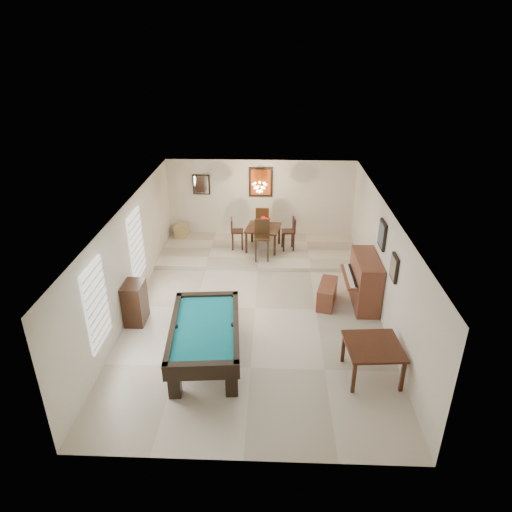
# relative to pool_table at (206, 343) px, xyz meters

# --- Properties ---
(ground_plane) EXTENTS (6.00, 9.00, 0.02)m
(ground_plane) POSITION_rel_pool_table_xyz_m (0.93, 2.04, -0.43)
(ground_plane) COLOR beige
(wall_back) EXTENTS (6.00, 0.04, 2.60)m
(wall_back) POSITION_rel_pool_table_xyz_m (0.93, 6.54, 0.88)
(wall_back) COLOR silver
(wall_back) RESTS_ON ground_plane
(wall_front) EXTENTS (6.00, 0.04, 2.60)m
(wall_front) POSITION_rel_pool_table_xyz_m (0.93, -2.46, 0.88)
(wall_front) COLOR silver
(wall_front) RESTS_ON ground_plane
(wall_left) EXTENTS (0.04, 9.00, 2.60)m
(wall_left) POSITION_rel_pool_table_xyz_m (-2.07, 2.04, 0.88)
(wall_left) COLOR silver
(wall_left) RESTS_ON ground_plane
(wall_right) EXTENTS (0.04, 9.00, 2.60)m
(wall_right) POSITION_rel_pool_table_xyz_m (3.93, 2.04, 0.88)
(wall_right) COLOR silver
(wall_right) RESTS_ON ground_plane
(ceiling) EXTENTS (6.00, 9.00, 0.04)m
(ceiling) POSITION_rel_pool_table_xyz_m (0.93, 2.04, 2.18)
(ceiling) COLOR white
(ceiling) RESTS_ON wall_back
(dining_step) EXTENTS (6.00, 2.50, 0.12)m
(dining_step) POSITION_rel_pool_table_xyz_m (0.93, 5.29, -0.36)
(dining_step) COLOR beige
(dining_step) RESTS_ON ground_plane
(window_left_front) EXTENTS (0.06, 1.00, 1.70)m
(window_left_front) POSITION_rel_pool_table_xyz_m (-2.04, -0.16, 0.98)
(window_left_front) COLOR white
(window_left_front) RESTS_ON wall_left
(window_left_rear) EXTENTS (0.06, 1.00, 1.70)m
(window_left_rear) POSITION_rel_pool_table_xyz_m (-2.04, 2.64, 0.98)
(window_left_rear) COLOR white
(window_left_rear) RESTS_ON wall_left
(pool_table) EXTENTS (1.59, 2.64, 0.84)m
(pool_table) POSITION_rel_pool_table_xyz_m (0.00, 0.00, 0.00)
(pool_table) COLOR black
(pool_table) RESTS_ON ground_plane
(square_table) EXTENTS (1.14, 1.14, 0.73)m
(square_table) POSITION_rel_pool_table_xyz_m (3.30, -0.33, -0.06)
(square_table) COLOR #33180C
(square_table) RESTS_ON ground_plane
(upright_piano) EXTENTS (0.85, 1.52, 1.27)m
(upright_piano) POSITION_rel_pool_table_xyz_m (3.48, 2.40, 0.21)
(upright_piano) COLOR brown
(upright_piano) RESTS_ON ground_plane
(piano_bench) EXTENTS (0.62, 1.07, 0.56)m
(piano_bench) POSITION_rel_pool_table_xyz_m (2.71, 2.35, -0.14)
(piano_bench) COLOR brown
(piano_bench) RESTS_ON ground_plane
(apothecary_chest) EXTENTS (0.44, 0.67, 1.00)m
(apothecary_chest) POSITION_rel_pool_table_xyz_m (-1.83, 1.38, 0.08)
(apothecary_chest) COLOR black
(apothecary_chest) RESTS_ON ground_plane
(dining_table) EXTENTS (1.14, 1.14, 0.83)m
(dining_table) POSITION_rel_pool_table_xyz_m (1.04, 5.35, 0.11)
(dining_table) COLOR black
(dining_table) RESTS_ON dining_step
(flower_vase) EXTENTS (0.15, 0.15, 0.23)m
(flower_vase) POSITION_rel_pool_table_xyz_m (1.04, 5.35, 0.64)
(flower_vase) COLOR red
(flower_vase) RESTS_ON dining_table
(dining_chair_south) EXTENTS (0.45, 0.45, 1.19)m
(dining_chair_south) POSITION_rel_pool_table_xyz_m (1.02, 4.58, 0.29)
(dining_chair_south) COLOR black
(dining_chair_south) RESTS_ON dining_step
(dining_chair_north) EXTENTS (0.43, 0.43, 1.12)m
(dining_chair_north) POSITION_rel_pool_table_xyz_m (1.00, 6.09, 0.26)
(dining_chair_north) COLOR black
(dining_chair_north) RESTS_ON dining_step
(dining_chair_west) EXTENTS (0.39, 0.39, 0.98)m
(dining_chair_west) POSITION_rel_pool_table_xyz_m (0.25, 5.33, 0.19)
(dining_chair_west) COLOR black
(dining_chair_west) RESTS_ON dining_step
(dining_chair_east) EXTENTS (0.42, 0.42, 1.02)m
(dining_chair_east) POSITION_rel_pool_table_xyz_m (1.81, 5.31, 0.21)
(dining_chair_east) COLOR black
(dining_chair_east) RESTS_ON dining_step
(corner_bench) EXTENTS (0.43, 0.50, 0.41)m
(corner_bench) POSITION_rel_pool_table_xyz_m (-1.66, 6.19, -0.10)
(corner_bench) COLOR tan
(corner_bench) RESTS_ON dining_step
(chandelier) EXTENTS (0.44, 0.44, 0.60)m
(chandelier) POSITION_rel_pool_table_xyz_m (0.93, 5.24, 1.78)
(chandelier) COLOR #FFE5B2
(chandelier) RESTS_ON ceiling
(back_painting) EXTENTS (0.75, 0.06, 0.95)m
(back_painting) POSITION_rel_pool_table_xyz_m (0.93, 6.50, 1.48)
(back_painting) COLOR #D84C14
(back_painting) RESTS_ON wall_back
(back_mirror) EXTENTS (0.55, 0.06, 0.65)m
(back_mirror) POSITION_rel_pool_table_xyz_m (-0.97, 6.50, 1.38)
(back_mirror) COLOR white
(back_mirror) RESTS_ON wall_back
(right_picture_upper) EXTENTS (0.06, 0.55, 0.65)m
(right_picture_upper) POSITION_rel_pool_table_xyz_m (3.89, 2.34, 1.48)
(right_picture_upper) COLOR slate
(right_picture_upper) RESTS_ON wall_right
(right_picture_lower) EXTENTS (0.06, 0.45, 0.55)m
(right_picture_lower) POSITION_rel_pool_table_xyz_m (3.89, 1.04, 1.28)
(right_picture_lower) COLOR gray
(right_picture_lower) RESTS_ON wall_right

